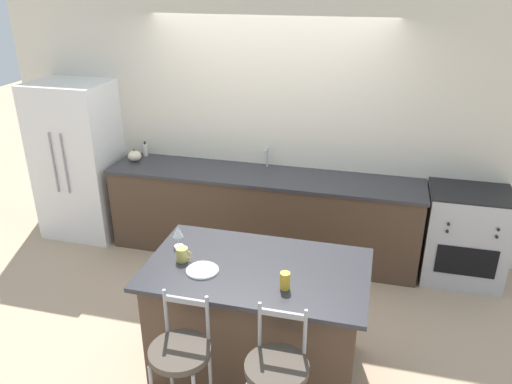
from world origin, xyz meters
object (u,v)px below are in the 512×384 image
at_px(dinner_plate, 202,270).
at_px(coffee_mug, 182,254).
at_px(bar_stool_far, 277,381).
at_px(soap_bottle, 145,150).
at_px(wine_glass, 178,232).
at_px(pumpkin_decoration, 135,156).
at_px(refrigerator, 79,160).
at_px(tumbler_cup, 285,281).
at_px(oven_range, 464,235).
at_px(bar_stool_near, 181,365).

height_order(dinner_plate, coffee_mug, coffee_mug).
height_order(bar_stool_far, soap_bottle, soap_bottle).
height_order(wine_glass, pumpkin_decoration, wine_glass).
bearing_deg(wine_glass, pumpkin_decoration, 126.45).
xyz_separation_m(refrigerator, soap_bottle, (0.73, 0.24, 0.11)).
distance_m(bar_stool_far, coffee_mug, 1.16).
xyz_separation_m(bar_stool_far, soap_bottle, (-2.13, 2.67, 0.42)).
bearing_deg(tumbler_cup, pumpkin_decoration, 136.98).
distance_m(dinner_plate, soap_bottle, 2.56).
relative_size(oven_range, tumbler_cup, 7.81).
bearing_deg(coffee_mug, pumpkin_decoration, 125.82).
bearing_deg(dinner_plate, oven_range, 42.55).
bearing_deg(refrigerator, soap_bottle, 18.55).
relative_size(wine_glass, coffee_mug, 1.42).
xyz_separation_m(oven_range, bar_stool_far, (-1.38, -2.46, 0.11)).
height_order(refrigerator, tumbler_cup, refrigerator).
height_order(bar_stool_far, dinner_plate, bar_stool_far).
distance_m(bar_stool_far, soap_bottle, 3.44).
distance_m(bar_stool_near, soap_bottle, 3.12).
relative_size(refrigerator, bar_stool_near, 1.71).
xyz_separation_m(bar_stool_far, wine_glass, (-0.98, 0.86, 0.45)).
bearing_deg(coffee_mug, wine_glass, 119.88).
distance_m(oven_range, tumbler_cup, 2.48).
distance_m(bar_stool_near, coffee_mug, 0.83).
distance_m(refrigerator, bar_stool_far, 3.76).
bearing_deg(bar_stool_far, refrigerator, 139.68).
xyz_separation_m(tumbler_cup, pumpkin_decoration, (-2.12, 1.97, 0.02)).
relative_size(tumbler_cup, pumpkin_decoration, 0.83).
height_order(refrigerator, wine_glass, refrigerator).
height_order(bar_stool_far, tumbler_cup, bar_stool_far).
relative_size(refrigerator, bar_stool_far, 1.71).
height_order(bar_stool_near, soap_bottle, soap_bottle).
bearing_deg(bar_stool_near, wine_glass, 112.09).
bearing_deg(soap_bottle, tumbler_cup, -46.16).
distance_m(dinner_plate, wine_glass, 0.43).
distance_m(oven_range, soap_bottle, 3.56).
distance_m(dinner_plate, tumbler_cup, 0.62).
bearing_deg(bar_stool_near, dinner_plate, 95.52).
bearing_deg(oven_range, bar_stool_far, -119.32).
distance_m(refrigerator, wine_glass, 2.45).
height_order(oven_range, wine_glass, wine_glass).
xyz_separation_m(wine_glass, coffee_mug, (0.11, -0.19, -0.07)).
height_order(coffee_mug, pumpkin_decoration, pumpkin_decoration).
distance_m(refrigerator, bar_stool_near, 3.33).
xyz_separation_m(oven_range, pumpkin_decoration, (-3.56, 0.02, 0.52)).
distance_m(bar_stool_near, wine_glass, 1.05).
height_order(oven_range, tumbler_cup, tumbler_cup).
bearing_deg(refrigerator, pumpkin_decoration, 4.96).
bearing_deg(soap_bottle, bar_stool_far, -51.37).
bearing_deg(soap_bottle, coffee_mug, -57.64).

